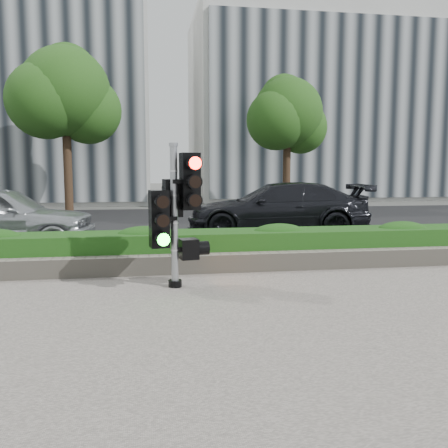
# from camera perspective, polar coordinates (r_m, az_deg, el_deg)

# --- Properties ---
(ground) EXTENTS (120.00, 120.00, 0.00)m
(ground) POSITION_cam_1_polar(r_m,az_deg,el_deg) (7.07, 0.34, -9.30)
(ground) COLOR #51514C
(ground) RESTS_ON ground
(sidewalk) EXTENTS (16.00, 11.00, 0.03)m
(sidewalk) POSITION_cam_1_polar(r_m,az_deg,el_deg) (4.76, 5.51, -17.26)
(sidewalk) COLOR #9E9389
(sidewalk) RESTS_ON ground
(road) EXTENTS (60.00, 13.00, 0.02)m
(road) POSITION_cam_1_polar(r_m,az_deg,el_deg) (16.86, -5.23, 0.01)
(road) COLOR black
(road) RESTS_ON ground
(curb) EXTENTS (60.00, 0.25, 0.12)m
(curb) POSITION_cam_1_polar(r_m,az_deg,el_deg) (10.10, -2.59, -4.12)
(curb) COLOR gray
(curb) RESTS_ON ground
(stone_wall) EXTENTS (12.00, 0.32, 0.34)m
(stone_wall) POSITION_cam_1_polar(r_m,az_deg,el_deg) (8.85, -1.68, -4.72)
(stone_wall) COLOR gray
(stone_wall) RESTS_ON sidewalk
(hedge) EXTENTS (12.00, 1.00, 0.68)m
(hedge) POSITION_cam_1_polar(r_m,az_deg,el_deg) (9.46, -2.19, -2.95)
(hedge) COLOR #2D7323
(hedge) RESTS_ON sidewalk
(building_left) EXTENTS (16.00, 9.00, 15.00)m
(building_left) POSITION_cam_1_polar(r_m,az_deg,el_deg) (31.24, -24.59, 16.28)
(building_left) COLOR #B7B7B2
(building_left) RESTS_ON ground
(building_right) EXTENTS (18.00, 10.00, 12.00)m
(building_right) POSITION_cam_1_polar(r_m,az_deg,el_deg) (34.19, 12.07, 13.29)
(building_right) COLOR #B7B7B2
(building_right) RESTS_ON ground
(tree_left) EXTENTS (4.61, 4.03, 7.34)m
(tree_left) POSITION_cam_1_polar(r_m,az_deg,el_deg) (21.76, -18.59, 14.48)
(tree_left) COLOR black
(tree_left) RESTS_ON ground
(tree_right) EXTENTS (4.10, 3.58, 6.53)m
(tree_right) POSITION_cam_1_polar(r_m,az_deg,el_deg) (23.36, 7.57, 12.80)
(tree_right) COLOR black
(tree_right) RESTS_ON ground
(traffic_signal) EXTENTS (0.83, 0.67, 2.32)m
(traffic_signal) POSITION_cam_1_polar(r_m,az_deg,el_deg) (7.67, -5.84, 1.90)
(traffic_signal) COLOR black
(traffic_signal) RESTS_ON sidewalk
(car_dark) EXTENTS (5.51, 2.78, 1.54)m
(car_dark) POSITION_cam_1_polar(r_m,az_deg,el_deg) (14.05, 6.43, 1.87)
(car_dark) COLOR black
(car_dark) RESTS_ON road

